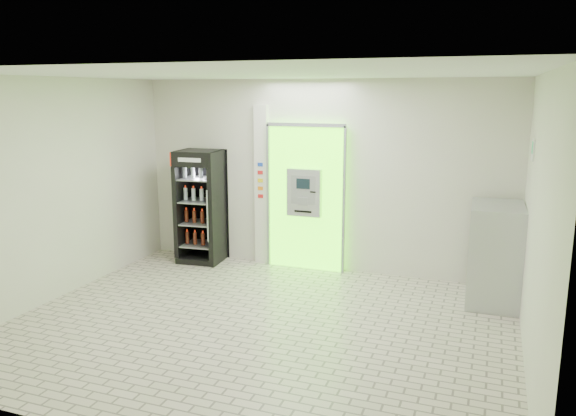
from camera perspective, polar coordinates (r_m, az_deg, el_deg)
The scene contains 7 objects.
ground at distance 7.01m, azimuth -2.99°, elevation -11.86°, with size 6.00×6.00×0.00m, color beige.
room_shell at distance 6.49m, azimuth -3.16°, elevation 3.20°, with size 6.00×6.00×6.00m.
atm_assembly at distance 8.90m, azimuth 1.86°, elevation 1.17°, with size 1.30×0.24×2.33m.
pillar at distance 9.18m, azimuth -2.69°, elevation 2.31°, with size 0.22×0.11×2.60m.
beverage_cooler at distance 9.45m, azimuth -8.81°, elevation -0.04°, with size 0.75×0.70×1.86m.
steel_cabinet at distance 8.04m, azimuth 20.26°, elevation -4.39°, with size 0.70×1.02×1.34m.
exit_sign at distance 7.34m, azimuth 23.65°, elevation 5.43°, with size 0.02×0.22×0.26m.
Camera 1 is at (2.55, -5.89, 2.81)m, focal length 35.00 mm.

